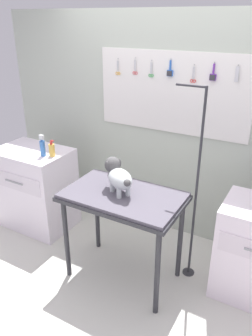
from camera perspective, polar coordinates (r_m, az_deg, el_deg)
ground at (r=3.13m, az=-4.01°, el=-21.27°), size 4.40×4.00×0.04m
rear_wall_panel at (r=3.48m, az=7.20°, el=6.66°), size 4.00×0.11×2.30m
grooming_table at (r=2.83m, az=-0.51°, el=-6.07°), size 1.01×0.61×0.87m
grooming_arm at (r=2.90m, az=11.71°, el=-4.86°), size 0.30×0.11×1.76m
dog at (r=2.76m, az=-1.46°, el=-1.28°), size 0.36×0.30×0.28m
counter_left at (r=3.89m, az=-15.17°, el=-3.32°), size 0.80×0.58×0.92m
spray_bottle_short at (r=3.47m, az=-12.59°, el=3.07°), size 0.06×0.06×0.17m
shampoo_bottle at (r=3.48m, az=-14.12°, el=3.52°), size 0.05×0.05×0.22m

